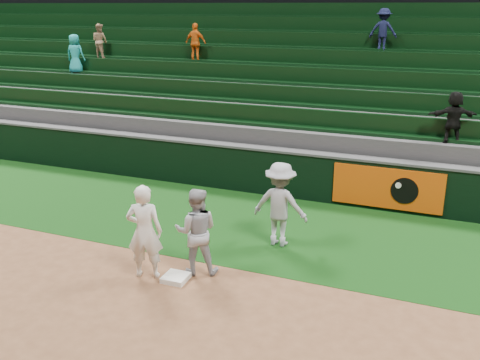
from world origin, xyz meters
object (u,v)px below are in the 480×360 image
object	(u,v)px
first_baseman	(145,232)
baserunner	(196,231)
first_base	(176,278)
base_coach	(280,204)

from	to	relation	value
first_baseman	baserunner	bearing A→B (deg)	-166.41
first_base	baserunner	xyz separation A→B (m)	(0.22, 0.44, 0.78)
base_coach	baserunner	bearing A→B (deg)	60.30
first_baseman	baserunner	world-z (taller)	first_baseman
baserunner	base_coach	size ratio (longest dim) A/B	0.93
first_baseman	base_coach	bearing A→B (deg)	-147.94
first_base	baserunner	bearing A→B (deg)	63.15
baserunner	base_coach	bearing A→B (deg)	-141.67
base_coach	first_baseman	bearing A→B (deg)	51.91
first_baseman	base_coach	xyz separation A→B (m)	(1.84, 2.23, 0.00)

